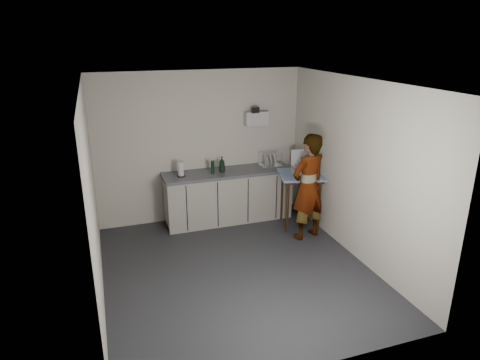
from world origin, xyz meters
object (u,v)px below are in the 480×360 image
object	(u,v)px
standing_man	(308,187)
paper_towel	(181,169)
soda_can	(223,167)
bakery_box	(300,168)
kitchen_counter	(228,197)
dish_rack	(270,163)
dark_bottle	(213,167)
side_table	(301,181)
soap_bottle	(222,164)

from	to	relation	value
standing_man	paper_towel	world-z (taller)	standing_man
soda_can	bakery_box	size ratio (longest dim) A/B	0.30
standing_man	kitchen_counter	bearing A→B (deg)	-63.74
standing_man	dish_rack	size ratio (longest dim) A/B	4.73
standing_man	bakery_box	xyz separation A→B (m)	(0.11, 0.50, 0.15)
soda_can	dish_rack	world-z (taller)	dish_rack
soda_can	bakery_box	world-z (taller)	bakery_box
soda_can	dark_bottle	xyz separation A→B (m)	(-0.21, -0.08, 0.05)
side_table	soda_can	distance (m)	1.34
soap_bottle	soda_can	distance (m)	0.11
standing_man	dish_rack	distance (m)	1.12
dark_bottle	dish_rack	world-z (taller)	dish_rack
paper_towel	bakery_box	xyz separation A→B (m)	(1.92, -0.53, -0.02)
dark_bottle	soda_can	bearing A→B (deg)	21.69
side_table	bakery_box	distance (m)	0.21
kitchen_counter	bakery_box	bearing A→B (deg)	-26.49
soda_can	dish_rack	distance (m)	0.87
dark_bottle	kitchen_counter	bearing A→B (deg)	6.00
standing_man	dark_bottle	bearing A→B (deg)	-55.98
standing_man	paper_towel	size ratio (longest dim) A/B	6.81
paper_towel	standing_man	bearing A→B (deg)	-29.69
side_table	standing_man	distance (m)	0.47
soda_can	dark_bottle	size ratio (longest dim) A/B	0.52
kitchen_counter	paper_towel	xyz separation A→B (m)	(-0.82, -0.02, 0.60)
kitchen_counter	soap_bottle	world-z (taller)	soap_bottle
dish_rack	soda_can	bearing A→B (deg)	179.49
standing_man	dark_bottle	xyz separation A→B (m)	(-1.28, 1.03, 0.16)
soap_bottle	dish_rack	world-z (taller)	soap_bottle
paper_towel	dark_bottle	bearing A→B (deg)	-1.14
paper_towel	dish_rack	world-z (taller)	dish_rack
dark_bottle	paper_towel	world-z (taller)	paper_towel
dark_bottle	dish_rack	xyz separation A→B (m)	(1.08, 0.08, -0.05)
bakery_box	paper_towel	bearing A→B (deg)	175.29
side_table	bakery_box	world-z (taller)	bakery_box
standing_man	dark_bottle	world-z (taller)	standing_man
standing_man	dark_bottle	size ratio (longest dim) A/B	7.95
soap_bottle	paper_towel	bearing A→B (deg)	-179.57
kitchen_counter	side_table	bearing A→B (deg)	-28.61
paper_towel	side_table	bearing A→B (deg)	-16.87
side_table	standing_man	bearing A→B (deg)	-88.63
dish_rack	bakery_box	size ratio (longest dim) A/B	0.96
standing_man	paper_towel	distance (m)	2.10
kitchen_counter	standing_man	distance (m)	1.52
side_table	bakery_box	xyz separation A→B (m)	(0.01, 0.05, 0.20)
side_table	standing_man	world-z (taller)	standing_man
dish_rack	paper_towel	bearing A→B (deg)	-177.66
side_table	standing_man	xyz separation A→B (m)	(-0.10, -0.45, 0.05)
kitchen_counter	paper_towel	size ratio (longest dim) A/B	8.85
dish_rack	bakery_box	distance (m)	0.67
soap_bottle	bakery_box	distance (m)	1.33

